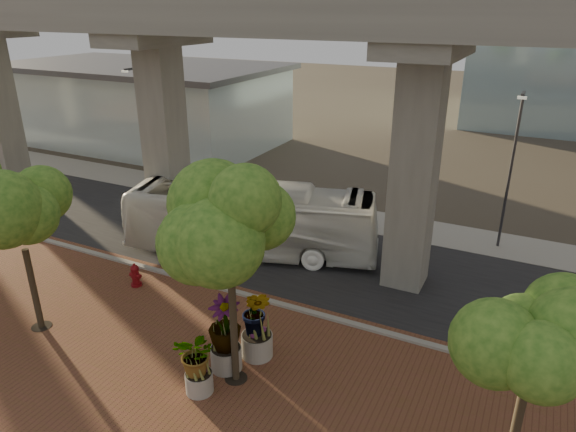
% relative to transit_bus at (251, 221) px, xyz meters
% --- Properties ---
extents(ground, '(160.00, 160.00, 0.00)m').
position_rel_transit_bus_xyz_m(ground, '(1.03, -1.52, -1.60)').
color(ground, '#3D362D').
rests_on(ground, ground).
extents(brick_plaza, '(70.00, 13.00, 0.06)m').
position_rel_transit_bus_xyz_m(brick_plaza, '(1.03, -9.52, -1.57)').
color(brick_plaza, brown).
rests_on(brick_plaza, ground).
extents(asphalt_road, '(90.00, 8.00, 0.04)m').
position_rel_transit_bus_xyz_m(asphalt_road, '(1.03, 0.48, -1.58)').
color(asphalt_road, black).
rests_on(asphalt_road, ground).
extents(curb_strip, '(70.00, 0.25, 0.16)m').
position_rel_transit_bus_xyz_m(curb_strip, '(1.03, -3.52, -1.52)').
color(curb_strip, gray).
rests_on(curb_strip, ground).
extents(far_sidewalk, '(90.00, 3.00, 0.06)m').
position_rel_transit_bus_xyz_m(far_sidewalk, '(1.03, 5.98, -1.57)').
color(far_sidewalk, gray).
rests_on(far_sidewalk, ground).
extents(transit_viaduct, '(72.00, 5.60, 12.40)m').
position_rel_transit_bus_xyz_m(transit_viaduct, '(1.03, 0.48, 5.69)').
color(transit_viaduct, gray).
rests_on(transit_viaduct, ground).
extents(station_pavilion, '(23.00, 13.00, 6.30)m').
position_rel_transit_bus_xyz_m(station_pavilion, '(-18.97, 14.48, 1.62)').
color(station_pavilion, silver).
rests_on(station_pavilion, ground).
extents(transit_bus, '(11.77, 5.68, 3.20)m').
position_rel_transit_bus_xyz_m(transit_bus, '(0.00, 0.00, 0.00)').
color(transit_bus, white).
rests_on(transit_bus, ground).
extents(fire_hydrant, '(0.49, 0.44, 0.99)m').
position_rel_transit_bus_xyz_m(fire_hydrant, '(-2.63, -4.82, -1.07)').
color(fire_hydrant, maroon).
rests_on(fire_hydrant, ground).
extents(planter_front, '(1.82, 1.82, 2.01)m').
position_rel_transit_bus_xyz_m(planter_front, '(3.35, -8.76, -0.32)').
color(planter_front, '#AFAC9E').
rests_on(planter_front, ground).
extents(planter_right, '(2.39, 2.39, 2.55)m').
position_rel_transit_bus_xyz_m(planter_right, '(3.48, -7.51, 0.01)').
color(planter_right, '#A19A91').
rests_on(planter_right, ground).
extents(planter_left, '(2.26, 2.26, 2.49)m').
position_rel_transit_bus_xyz_m(planter_left, '(4.03, -6.53, -0.03)').
color(planter_left, '#A6A196').
rests_on(planter_left, ground).
extents(street_tree_near_west, '(3.69, 3.69, 5.82)m').
position_rel_transit_bus_xyz_m(street_tree_near_west, '(-3.66, -8.58, 2.58)').
color(street_tree_near_west, '#413625').
rests_on(street_tree_near_west, ground).
extents(street_tree_near_east, '(3.99, 3.99, 7.20)m').
position_rel_transit_bus_xyz_m(street_tree_near_east, '(4.01, -7.80, 3.82)').
color(street_tree_near_east, '#413625').
rests_on(street_tree_near_east, ground).
extents(street_tree_far_east, '(3.21, 3.21, 5.51)m').
position_rel_transit_bus_xyz_m(street_tree_far_east, '(11.74, -8.04, 2.49)').
color(street_tree_far_east, '#413625').
rests_on(street_tree_far_east, ground).
extents(streetlamp_west, '(0.36, 1.05, 7.24)m').
position_rel_transit_bus_xyz_m(streetlamp_west, '(-11.04, 5.48, 2.63)').
color(streetlamp_west, '#29292E').
rests_on(streetlamp_west, ground).
extents(streetlamp_east, '(0.36, 1.05, 7.28)m').
position_rel_transit_bus_xyz_m(streetlamp_east, '(10.15, 5.69, 2.65)').
color(streetlamp_east, '#323237').
rests_on(streetlamp_east, ground).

